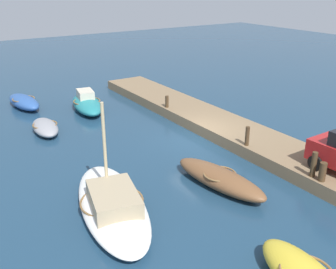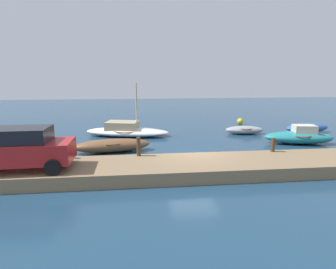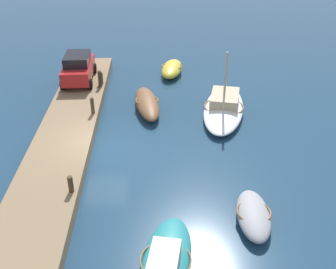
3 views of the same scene
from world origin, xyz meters
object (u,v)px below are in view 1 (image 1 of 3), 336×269
(rowboat_brown, at_px, (220,178))
(mooring_post_mid_east, at_px, (247,136))
(mooring_post_east, at_px, (167,102))
(motorboat_teal, at_px, (87,103))
(rowboat_blue, at_px, (24,102))
(sailboat_white, at_px, (112,203))
(dinghy_grey, at_px, (45,127))
(mooring_post_mid_west, at_px, (314,164))
(mooring_post_west, at_px, (323,172))

(rowboat_brown, height_order, mooring_post_mid_east, mooring_post_mid_east)
(rowboat_brown, bearing_deg, mooring_post_east, -27.19)
(motorboat_teal, bearing_deg, mooring_post_east, -125.42)
(rowboat_blue, xyz_separation_m, mooring_post_mid_east, (-13.36, -6.86, 0.64))
(sailboat_white, bearing_deg, rowboat_blue, 11.22)
(mooring_post_mid_east, distance_m, mooring_post_east, 6.88)
(mooring_post_mid_east, bearing_deg, dinghy_grey, 40.48)
(mooring_post_mid_west, bearing_deg, sailboat_white, 69.35)
(dinghy_grey, xyz_separation_m, mooring_post_mid_west, (-11.92, -7.03, 0.79))
(sailboat_white, distance_m, rowboat_blue, 14.28)
(sailboat_white, height_order, mooring_post_east, sailboat_white)
(dinghy_grey, height_order, mooring_post_east, mooring_post_east)
(rowboat_brown, bearing_deg, rowboat_blue, 6.73)
(rowboat_brown, relative_size, mooring_post_west, 6.00)
(rowboat_brown, xyz_separation_m, mooring_post_east, (8.43, -2.93, 0.55))
(mooring_post_east, bearing_deg, dinghy_grey, 79.09)
(rowboat_blue, distance_m, mooring_post_west, 18.78)
(rowboat_blue, xyz_separation_m, mooring_post_mid_west, (-17.05, -6.86, 0.70))
(motorboat_teal, height_order, rowboat_blue, motorboat_teal)
(motorboat_teal, bearing_deg, mooring_post_west, -155.56)
(motorboat_teal, distance_m, mooring_post_mid_west, 14.79)
(motorboat_teal, distance_m, mooring_post_mid_east, 11.26)
(sailboat_white, distance_m, mooring_post_west, 8.04)
(dinghy_grey, height_order, mooring_post_mid_west, mooring_post_mid_west)
(mooring_post_east, bearing_deg, sailboat_white, 136.64)
(mooring_post_west, distance_m, mooring_post_east, 10.99)
(motorboat_teal, distance_m, rowboat_brown, 12.22)
(motorboat_teal, xyz_separation_m, dinghy_grey, (-2.41, 3.40, -0.16))
(sailboat_white, height_order, dinghy_grey, sailboat_white)
(sailboat_white, relative_size, motorboat_teal, 1.43)
(rowboat_blue, distance_m, mooring_post_mid_west, 18.39)
(rowboat_brown, bearing_deg, dinghy_grey, 14.69)
(mooring_post_mid_east, bearing_deg, mooring_post_west, 180.00)
(rowboat_brown, bearing_deg, sailboat_white, 73.69)
(mooring_post_west, bearing_deg, mooring_post_mid_east, 0.00)
(rowboat_blue, bearing_deg, rowboat_brown, -172.71)
(dinghy_grey, distance_m, rowboat_blue, 5.14)
(mooring_post_mid_west, relative_size, mooring_post_mid_east, 1.13)
(rowboat_blue, relative_size, mooring_post_mid_east, 4.18)
(mooring_post_east, bearing_deg, rowboat_brown, 160.83)
(sailboat_white, bearing_deg, rowboat_brown, -85.09)
(rowboat_brown, height_order, mooring_post_east, mooring_post_east)
(mooring_post_mid_west, distance_m, mooring_post_mid_east, 3.68)
(dinghy_grey, distance_m, mooring_post_mid_east, 10.85)
(mooring_post_mid_west, bearing_deg, rowboat_brown, 54.03)
(dinghy_grey, bearing_deg, mooring_post_east, -96.01)
(mooring_post_mid_west, height_order, mooring_post_east, mooring_post_mid_west)
(motorboat_teal, relative_size, mooring_post_mid_east, 5.05)
(mooring_post_east, bearing_deg, mooring_post_mid_west, 180.00)
(rowboat_blue, bearing_deg, mooring_post_east, -140.86)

